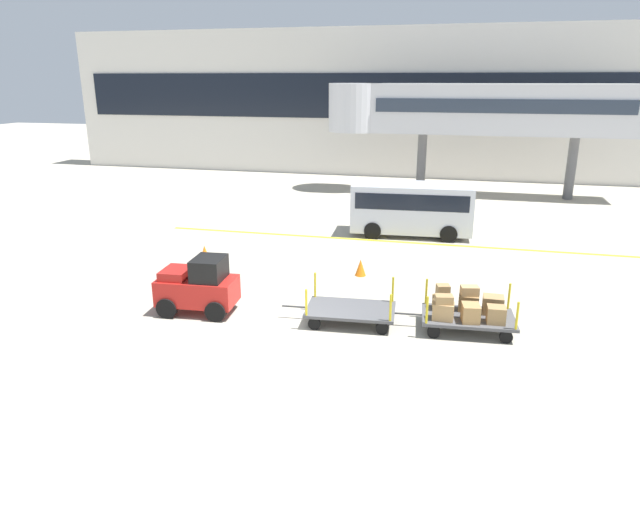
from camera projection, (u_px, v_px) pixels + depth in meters
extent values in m
plane|color=#A8A08E|center=(282.00, 339.00, 13.92)|extent=(120.00, 120.00, 0.00)
cube|color=yellow|center=(405.00, 242.00, 22.18)|extent=(19.72, 0.42, 0.01)
cube|color=silver|center=(402.00, 103.00, 36.62)|extent=(45.71, 2.40, 9.28)
cube|color=black|center=(401.00, 96.00, 35.32)|extent=(43.43, 0.12, 2.80)
cube|color=silver|center=(499.00, 109.00, 29.74)|extent=(14.18, 2.20, 2.60)
cylinder|color=silver|center=(356.00, 107.00, 31.52)|extent=(3.00, 3.00, 2.60)
cube|color=#2D3847|center=(501.00, 106.00, 28.63)|extent=(12.76, 0.08, 0.70)
cylinder|color=#59595B|center=(421.00, 163.00, 31.53)|extent=(0.50, 0.50, 3.32)
cylinder|color=#59595B|center=(571.00, 168.00, 29.73)|extent=(0.50, 0.50, 3.32)
cube|color=red|center=(198.00, 290.00, 15.38)|extent=(2.18, 1.26, 0.70)
cube|color=black|center=(209.00, 269.00, 15.13)|extent=(0.87, 1.05, 0.60)
cube|color=#A51B16|center=(176.00, 273.00, 15.33)|extent=(0.77, 0.99, 0.24)
cylinder|color=black|center=(182.00, 294.00, 16.08)|extent=(0.57, 0.22, 0.56)
cylinder|color=black|center=(167.00, 308.00, 15.10)|extent=(0.57, 0.22, 0.56)
cylinder|color=black|center=(228.00, 297.00, 15.87)|extent=(0.57, 0.22, 0.56)
cylinder|color=black|center=(216.00, 311.00, 14.88)|extent=(0.57, 0.22, 0.56)
cube|color=#4C4C4F|center=(351.00, 310.00, 14.80)|extent=(2.40, 1.58, 0.08)
cylinder|color=gold|center=(315.00, 285.00, 15.45)|extent=(0.06, 0.06, 0.70)
cylinder|color=gold|center=(306.00, 302.00, 14.24)|extent=(0.06, 0.06, 0.70)
cylinder|color=gold|center=(393.00, 289.00, 15.12)|extent=(0.06, 0.06, 0.70)
cylinder|color=gold|center=(391.00, 308.00, 13.91)|extent=(0.06, 0.06, 0.70)
cylinder|color=black|center=(322.00, 306.00, 15.55)|extent=(0.33, 0.12, 0.32)
cylinder|color=black|center=(314.00, 324.00, 14.43)|extent=(0.33, 0.12, 0.32)
cylinder|color=black|center=(385.00, 310.00, 15.28)|extent=(0.33, 0.12, 0.32)
cylinder|color=black|center=(382.00, 328.00, 14.16)|extent=(0.33, 0.12, 0.32)
cylinder|color=#333333|center=(295.00, 307.00, 15.04)|extent=(0.70, 0.10, 0.05)
cube|color=#4C4C4F|center=(468.00, 317.00, 14.32)|extent=(2.40, 1.58, 0.08)
cylinder|color=gold|center=(426.00, 291.00, 14.98)|extent=(0.06, 0.06, 0.70)
cylinder|color=gold|center=(427.00, 310.00, 13.77)|extent=(0.06, 0.06, 0.70)
cylinder|color=gold|center=(509.00, 296.00, 14.65)|extent=(0.06, 0.06, 0.70)
cylinder|color=gold|center=(517.00, 316.00, 13.43)|extent=(0.06, 0.06, 0.70)
cylinder|color=black|center=(433.00, 313.00, 15.08)|extent=(0.33, 0.12, 0.32)
cylinder|color=black|center=(434.00, 332.00, 13.96)|extent=(0.33, 0.12, 0.32)
cylinder|color=black|center=(499.00, 317.00, 14.81)|extent=(0.33, 0.12, 0.32)
cylinder|color=black|center=(506.00, 337.00, 13.69)|extent=(0.33, 0.12, 0.32)
cylinder|color=#333333|center=(408.00, 314.00, 14.57)|extent=(0.70, 0.10, 0.05)
cube|color=tan|center=(442.00, 303.00, 14.70)|extent=(0.54, 0.46, 0.33)
cube|color=tan|center=(443.00, 311.00, 14.03)|extent=(0.52, 0.40, 0.43)
cube|color=olive|center=(469.00, 303.00, 14.59)|extent=(0.52, 0.41, 0.42)
cube|color=#A87F4C|center=(471.00, 313.00, 13.92)|extent=(0.49, 0.55, 0.44)
cube|color=#9E7A4C|center=(493.00, 305.00, 14.40)|extent=(0.52, 0.44, 0.46)
cube|color=#9E7A4C|center=(496.00, 315.00, 13.84)|extent=(0.46, 0.42, 0.42)
cube|color=#9E7A4C|center=(443.00, 291.00, 14.60)|extent=(0.39, 0.37, 0.33)
cube|color=#9E7A4C|center=(444.00, 299.00, 13.94)|extent=(0.48, 0.38, 0.21)
cube|color=tan|center=(470.00, 291.00, 14.49)|extent=(0.50, 0.39, 0.24)
cube|color=silver|center=(412.00, 207.00, 22.95)|extent=(4.92, 2.22, 1.90)
cube|color=black|center=(412.00, 198.00, 22.83)|extent=(4.54, 2.24, 0.64)
cylinder|color=black|center=(373.00, 230.00, 22.62)|extent=(0.69, 0.29, 0.68)
cylinder|color=black|center=(448.00, 234.00, 22.12)|extent=(0.69, 0.29, 0.68)
cone|color=orange|center=(205.00, 253.00, 19.92)|extent=(0.36, 0.36, 0.55)
cone|color=orange|center=(361.00, 267.00, 18.37)|extent=(0.36, 0.36, 0.55)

